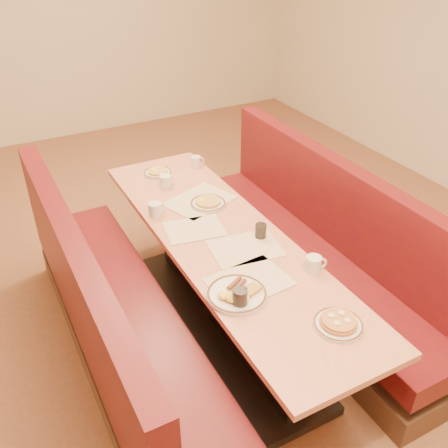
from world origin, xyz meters
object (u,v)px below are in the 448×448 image
pancake_plate (338,323)px  soda_tumbler_mid (261,231)px  booth_right (315,256)px  eggs_plate (237,294)px  coffee_mug_a (314,264)px  coffee_mug_b (156,209)px  soda_tumbler_near (240,298)px  coffee_mug_c (196,161)px  diner_table (224,286)px  coffee_mug_d (166,181)px  booth_left (115,324)px

pancake_plate → soda_tumbler_mid: 0.83m
booth_right → eggs_plate: bearing=-151.1°
booth_right → coffee_mug_a: booth_right is taller
coffee_mug_b → soda_tumbler_near: size_ratio=1.13×
coffee_mug_c → soda_tumbler_near: 1.64m
eggs_plate → soda_tumbler_mid: size_ratio=3.38×
pancake_plate → soda_tumbler_mid: (0.07, 0.83, 0.03)m
booth_right → coffee_mug_b: bearing=156.0°
booth_right → soda_tumbler_near: (-0.95, -0.58, 0.44)m
diner_table → pancake_plate: 1.02m
pancake_plate → eggs_plate: 0.53m
coffee_mug_a → coffee_mug_c: bearing=107.3°
eggs_plate → soda_tumbler_mid: bearing=46.1°
eggs_plate → soda_tumbler_near: bearing=-107.3°
coffee_mug_c → coffee_mug_d: size_ratio=0.93×
booth_right → soda_tumbler_mid: (-0.53, -0.10, 0.44)m
soda_tumbler_near → pancake_plate: bearing=-44.9°
booth_left → coffee_mug_b: booth_left is taller
booth_left → coffee_mug_d: size_ratio=20.90×
booth_left → coffee_mug_a: bearing=-27.2°
soda_tumbler_near → soda_tumbler_mid: size_ratio=1.13×
coffee_mug_d → eggs_plate: bearing=-112.4°
eggs_plate → coffee_mug_a: bearing=-1.0°
coffee_mug_a → coffee_mug_b: 1.11m
booth_left → booth_right: same height
soda_tumbler_mid → coffee_mug_a: bearing=-78.7°
coffee_mug_b → coffee_mug_c: coffee_mug_b is taller
diner_table → coffee_mug_a: 0.73m
pancake_plate → coffee_mug_b: size_ratio=2.02×
booth_left → eggs_plate: size_ratio=7.90×
coffee_mug_d → soda_tumbler_mid: soda_tumbler_mid is taller
pancake_plate → soda_tumbler_near: 0.49m
booth_left → coffee_mug_b: (0.46, 0.45, 0.44)m
diner_table → booth_right: 0.73m
coffee_mug_d → soda_tumbler_mid: size_ratio=1.28×
eggs_plate → diner_table: bearing=68.8°
diner_table → booth_left: 0.73m
coffee_mug_a → eggs_plate: bearing=-163.9°
soda_tumbler_near → coffee_mug_a: bearing=6.9°
coffee_mug_a → soda_tumbler_near: size_ratio=1.14×
coffee_mug_a → diner_table: bearing=135.7°
booth_right → coffee_mug_d: size_ratio=20.90×
booth_left → eggs_plate: bearing=-43.9°
coffee_mug_c → diner_table: bearing=-97.7°
soda_tumbler_mid → eggs_plate: bearing=-133.9°
coffee_mug_d → soda_tumbler_mid: 0.92m
coffee_mug_d → diner_table: bearing=-102.0°
soda_tumbler_mid → coffee_mug_c: bearing=85.8°
booth_left → soda_tumbler_near: booth_left is taller
pancake_plate → soda_tumbler_mid: size_ratio=2.59×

